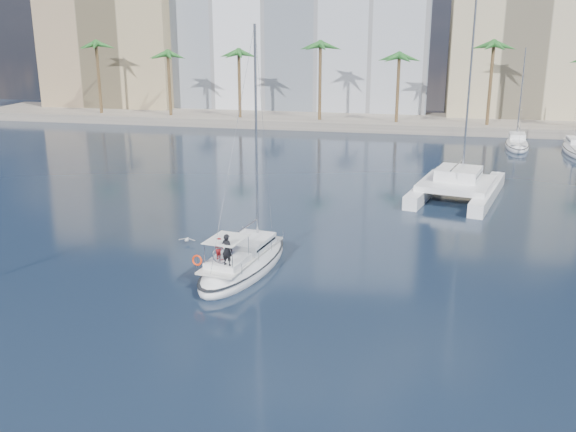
# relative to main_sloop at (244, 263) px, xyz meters

# --- Properties ---
(ground) EXTENTS (160.00, 160.00, 0.00)m
(ground) POSITION_rel_main_sloop_xyz_m (1.24, -1.29, -0.50)
(ground) COLOR black
(ground) RESTS_ON ground
(quay) EXTENTS (120.00, 14.00, 1.20)m
(quay) POSITION_rel_main_sloop_xyz_m (1.24, 59.71, 0.10)
(quay) COLOR gray
(quay) RESTS_ON ground
(building_modern) EXTENTS (42.00, 16.00, 28.00)m
(building_modern) POSITION_rel_main_sloop_xyz_m (-10.76, 71.71, 13.50)
(building_modern) COLOR white
(building_modern) RESTS_ON ground
(building_tan_left) EXTENTS (22.00, 14.00, 22.00)m
(building_tan_left) POSITION_rel_main_sloop_xyz_m (-40.76, 67.71, 10.50)
(building_tan_left) COLOR tan
(building_tan_left) RESTS_ON ground
(building_beige) EXTENTS (20.00, 14.00, 20.00)m
(building_beige) POSITION_rel_main_sloop_xyz_m (23.24, 68.71, 9.50)
(building_beige) COLOR tan
(building_beige) RESTS_ON ground
(palm_left) EXTENTS (3.60, 3.60, 12.30)m
(palm_left) POSITION_rel_main_sloop_xyz_m (-32.76, 55.71, 9.78)
(palm_left) COLOR brown
(palm_left) RESTS_ON ground
(palm_centre) EXTENTS (3.60, 3.60, 12.30)m
(palm_centre) POSITION_rel_main_sloop_xyz_m (1.24, 55.71, 9.78)
(palm_centre) COLOR brown
(palm_centre) RESTS_ON ground
(main_sloop) EXTENTS (4.77, 10.51, 15.05)m
(main_sloop) POSITION_rel_main_sloop_xyz_m (0.00, 0.00, 0.00)
(main_sloop) COLOR white
(main_sloop) RESTS_ON ground
(catamaran) EXTENTS (8.95, 13.67, 18.27)m
(catamaran) POSITION_rel_main_sloop_xyz_m (13.25, 20.49, 0.66)
(catamaran) COLOR white
(catamaran) RESTS_ON ground
(seagull) EXTENTS (1.18, 0.51, 0.22)m
(seagull) POSITION_rel_main_sloop_xyz_m (-5.10, 3.94, -0.19)
(seagull) COLOR silver
(seagull) RESTS_ON ground
(moored_yacht_a) EXTENTS (3.37, 9.52, 11.90)m
(moored_yacht_a) POSITION_rel_main_sloop_xyz_m (21.24, 45.71, -0.50)
(moored_yacht_a) COLOR white
(moored_yacht_a) RESTS_ON ground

